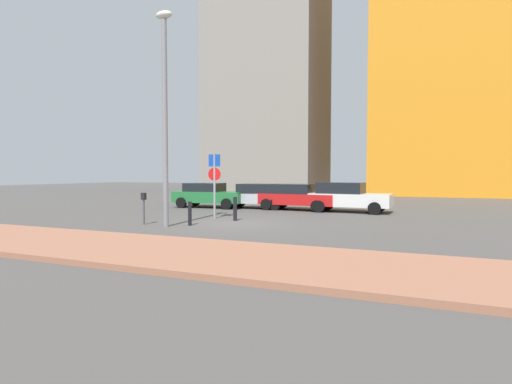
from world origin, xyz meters
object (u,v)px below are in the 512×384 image
at_px(parked_car_red, 296,196).
at_px(parked_car_white, 346,197).
at_px(parked_car_green, 209,195).
at_px(street_lamp, 165,103).
at_px(parking_sign_post, 214,178).
at_px(traffic_bollard_mid, 190,213).
at_px(traffic_bollard_near, 235,209).
at_px(parking_meter, 144,204).
at_px(parked_car_silver, 256,196).

height_order(parked_car_red, parked_car_white, parked_car_white).
xyz_separation_m(parked_car_green, street_lamp, (2.71, -8.30, 4.00)).
xyz_separation_m(parked_car_green, parking_sign_post, (3.17, -5.16, 1.09)).
relative_size(parked_car_green, parked_car_red, 0.95).
bearing_deg(traffic_bollard_mid, traffic_bollard_near, 65.67).
relative_size(parking_sign_post, parking_meter, 2.30).
bearing_deg(parked_car_silver, parked_car_red, -2.37).
xyz_separation_m(parked_car_white, street_lamp, (-5.54, -8.63, 3.95)).
height_order(parked_car_silver, parking_meter, parked_car_silver).
distance_m(parked_car_silver, traffic_bollard_near, 6.24).
xyz_separation_m(parking_meter, traffic_bollard_near, (2.86, 2.61, -0.32)).
distance_m(parked_car_red, traffic_bollard_near, 6.05).
height_order(parked_car_white, parking_sign_post, parking_sign_post).
bearing_deg(parked_car_white, parking_meter, -128.50).
bearing_deg(parked_car_green, parking_meter, -79.41).
xyz_separation_m(parked_car_white, traffic_bollard_mid, (-4.84, -8.01, -0.34)).
height_order(parking_sign_post, street_lamp, street_lamp).
height_order(parked_car_white, traffic_bollard_near, parked_car_white).
relative_size(parked_car_green, parking_meter, 3.44).
relative_size(parked_car_white, street_lamp, 0.55).
relative_size(parking_meter, traffic_bollard_mid, 1.35).
xyz_separation_m(traffic_bollard_near, traffic_bollard_mid, (-0.97, -2.16, -0.05)).
xyz_separation_m(parking_meter, street_lamp, (1.19, -0.17, 3.93)).
relative_size(street_lamp, traffic_bollard_near, 7.86).
height_order(parked_car_green, parked_car_white, parked_car_white).
xyz_separation_m(parked_car_silver, parking_sign_post, (0.24, -5.70, 1.12)).
bearing_deg(street_lamp, parked_car_green, 108.11).
distance_m(parking_meter, traffic_bollard_mid, 1.97).
distance_m(parking_sign_post, traffic_bollard_mid, 2.89).
relative_size(parked_car_silver, parking_meter, 3.17).
relative_size(parking_sign_post, street_lamp, 0.36).
relative_size(parked_car_red, parked_car_white, 1.03).
relative_size(parked_car_white, parking_meter, 3.50).
xyz_separation_m(parked_car_green, parking_meter, (1.52, -8.13, 0.06)).
distance_m(parked_car_silver, traffic_bollard_mid, 8.24).
bearing_deg(parking_sign_post, parked_car_silver, 92.45).
bearing_deg(parking_meter, traffic_bollard_mid, 13.54).
bearing_deg(parked_car_green, parking_sign_post, -58.44).
height_order(parked_car_silver, parked_car_red, parked_car_red).
distance_m(parked_car_green, street_lamp, 9.61).
relative_size(parking_sign_post, traffic_bollard_near, 2.82).
bearing_deg(parking_meter, parking_sign_post, 61.04).
height_order(parked_car_silver, traffic_bollard_mid, parked_car_silver).
bearing_deg(parked_car_white, parked_car_green, -177.73).
distance_m(parked_car_green, parking_meter, 8.27).
xyz_separation_m(parked_car_red, parking_sign_post, (-2.21, -5.59, 1.09)).
distance_m(parked_car_red, street_lamp, 9.97).
bearing_deg(traffic_bollard_near, parking_sign_post, 163.24).
height_order(parked_car_silver, traffic_bollard_near, parked_car_silver).
height_order(parked_car_white, street_lamp, street_lamp).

